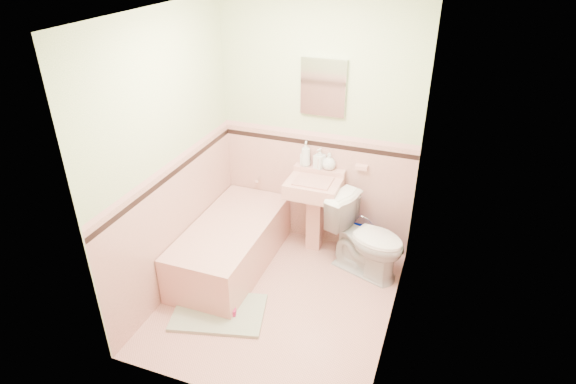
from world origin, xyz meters
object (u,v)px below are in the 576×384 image
(sink, at_px, (313,216))
(soap_bottle_right, at_px, (329,161))
(toilet, at_px, (367,238))
(soap_bottle_left, at_px, (306,154))
(bucket, at_px, (359,240))
(bathtub, at_px, (231,246))
(medicine_cabinet, at_px, (323,87))
(shoe, at_px, (228,312))
(soap_bottle_mid, at_px, (320,158))

(sink, distance_m, soap_bottle_right, 0.59)
(toilet, bearing_deg, soap_bottle_left, 84.99)
(soap_bottle_right, xyz_separation_m, bucket, (0.37, -0.04, -0.83))
(bathtub, height_order, soap_bottle_right, soap_bottle_right)
(sink, distance_m, soap_bottle_left, 0.64)
(sink, relative_size, medicine_cabinet, 1.52)
(sink, height_order, shoe, sink)
(soap_bottle_mid, xyz_separation_m, toilet, (0.60, -0.34, -0.60))
(toilet, xyz_separation_m, shoe, (-0.98, -1.06, -0.33))
(soap_bottle_right, height_order, shoe, soap_bottle_right)
(bathtub, relative_size, soap_bottle_right, 8.64)
(soap_bottle_mid, bearing_deg, toilet, -29.71)
(bathtub, xyz_separation_m, bucket, (1.15, 0.67, -0.08))
(sink, bearing_deg, soap_bottle_left, 129.71)
(shoe, bearing_deg, bathtub, 95.37)
(medicine_cabinet, relative_size, soap_bottle_left, 2.06)
(bucket, bearing_deg, medicine_cabinet, 171.68)
(medicine_cabinet, bearing_deg, soap_bottle_left, -168.65)
(bathtub, xyz_separation_m, soap_bottle_left, (0.53, 0.71, 0.79))
(soap_bottle_left, height_order, soap_bottle_mid, soap_bottle_left)
(toilet, bearing_deg, soap_bottle_mid, 79.93)
(soap_bottle_right, bearing_deg, shoe, -108.80)
(medicine_cabinet, relative_size, toilet, 0.70)
(soap_bottle_mid, relative_size, soap_bottle_right, 1.21)
(shoe, bearing_deg, soap_bottle_left, 62.80)
(bucket, xyz_separation_m, shoe, (-0.85, -1.37, -0.08))
(soap_bottle_left, distance_m, shoe, 1.71)
(soap_bottle_left, bearing_deg, soap_bottle_right, 0.00)
(soap_bottle_mid, bearing_deg, soap_bottle_left, 180.00)
(soap_bottle_left, height_order, toilet, soap_bottle_left)
(bathtub, bearing_deg, toilet, 16.08)
(soap_bottle_mid, height_order, soap_bottle_right, soap_bottle_mid)
(bathtub, bearing_deg, medicine_cabinet, 47.42)
(toilet, bearing_deg, soap_bottle_right, 75.33)
(sink, bearing_deg, shoe, -107.39)
(sink, distance_m, soap_bottle_mid, 0.60)
(soap_bottle_left, xyz_separation_m, soap_bottle_right, (0.24, 0.00, -0.04))
(bathtub, relative_size, soap_bottle_left, 5.70)
(medicine_cabinet, height_order, shoe, medicine_cabinet)
(soap_bottle_mid, distance_m, shoe, 1.73)
(sink, height_order, soap_bottle_mid, soap_bottle_mid)
(bucket, bearing_deg, shoe, -121.90)
(sink, bearing_deg, soap_bottle_mid, 91.10)
(soap_bottle_left, relative_size, soap_bottle_mid, 1.25)
(sink, xyz_separation_m, toilet, (0.60, -0.16, -0.02))
(sink, relative_size, toilet, 1.06)
(medicine_cabinet, xyz_separation_m, soap_bottle_left, (-0.15, -0.03, -0.69))
(bathtub, distance_m, soap_bottle_left, 1.19)
(soap_bottle_left, bearing_deg, bucket, -3.55)
(bathtub, bearing_deg, soap_bottle_right, 42.50)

